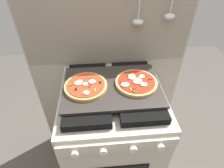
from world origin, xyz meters
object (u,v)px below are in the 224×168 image
object	(u,v)px
stove	(112,135)
pizza_right	(136,82)
baking_tray	(112,86)
pizza_left	(86,86)

from	to	relation	value
stove	pizza_right	size ratio (longest dim) A/B	3.83
baking_tray	pizza_right	distance (m)	0.14
stove	pizza_right	xyz separation A→B (m)	(0.14, 0.00, 0.48)
baking_tray	pizza_right	bearing A→B (deg)	-0.44
baking_tray	pizza_left	distance (m)	0.15
stove	pizza_left	size ratio (longest dim) A/B	3.83
baking_tray	pizza_right	world-z (taller)	pizza_right
stove	pizza_left	xyz separation A→B (m)	(-0.14, -0.00, 0.48)
stove	baking_tray	distance (m)	0.46
stove	pizza_left	bearing A→B (deg)	-178.57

